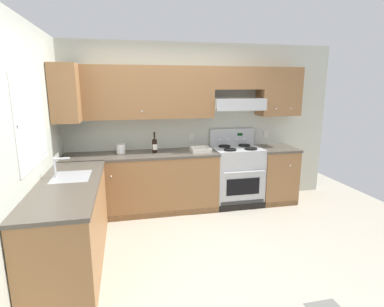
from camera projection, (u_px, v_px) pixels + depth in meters
ground_plane at (185, 249)px, 3.63m from camera, size 7.04×7.04×0.00m
wall_back at (191, 113)px, 4.84m from camera, size 4.68×0.57×2.55m
wall_left at (33, 139)px, 3.22m from camera, size 0.47×4.00×2.55m
counter_back_run at (172, 181)px, 4.72m from camera, size 3.60×0.65×0.91m
counter_left_run at (72, 223)px, 3.27m from camera, size 0.63×1.91×1.13m
stove at (236, 175)px, 4.95m from camera, size 0.76×0.62×1.20m
wine_bottle at (155, 145)px, 4.57m from camera, size 0.07×0.08×0.31m
bowl at (201, 150)px, 4.67m from camera, size 0.29×0.27×0.07m
paper_towel_roll at (121, 149)px, 4.54m from camera, size 0.13×0.13×0.14m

